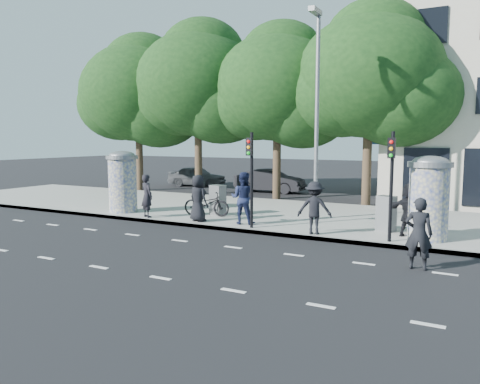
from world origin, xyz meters
The scene contains 25 objects.
ground centered at (0.00, 0.00, 0.00)m, with size 120.00×120.00×0.00m, color black.
sidewalk centered at (0.00, 7.50, 0.07)m, with size 40.00×8.00×0.15m, color gray.
curb centered at (0.00, 3.55, 0.07)m, with size 40.00×0.10×0.16m, color slate.
lane_dash_near centered at (0.00, -2.20, 0.00)m, with size 32.00×0.12×0.01m, color silver.
lane_dash_far centered at (0.00, 1.40, 0.00)m, with size 32.00×0.12×0.01m, color silver.
ad_column_left centered at (-7.20, 4.50, 1.54)m, with size 1.36×1.36×2.65m.
ad_column_right centered at (5.20, 4.70, 1.54)m, with size 1.36×1.36×2.65m.
traffic_pole_near centered at (-0.60, 3.79, 2.23)m, with size 0.22×0.31×3.40m.
traffic_pole_far centered at (4.20, 3.79, 2.23)m, with size 0.22×0.31×3.40m.
street_lamp centered at (0.80, 6.63, 4.79)m, with size 0.25×0.93×8.00m.
tree_far_left centered at (-13.00, 12.50, 6.19)m, with size 7.20×7.20×9.26m.
tree_mid_left centered at (-8.50, 12.50, 6.50)m, with size 7.20×7.20×9.57m.
tree_near_left centered at (-3.50, 12.70, 6.06)m, with size 6.80×6.80×8.97m.
tree_center centered at (1.50, 12.30, 6.31)m, with size 7.00×7.00×9.30m.
ped_a centered at (-2.99, 4.03, 1.05)m, with size 0.88×0.57×1.80m, color black.
ped_b centered at (-5.35, 3.85, 1.02)m, with size 0.64×0.42×1.75m, color black.
ped_c centered at (-1.22, 4.37, 1.13)m, with size 0.95×0.74×1.95m, color #192040.
ped_d centered at (1.75, 3.85, 1.03)m, with size 1.14×0.66×1.77m, color black.
ped_f centered at (4.62, 4.85, 1.03)m, with size 1.64×0.59×1.77m, color black.
man_road centered at (5.33, 1.53, 0.93)m, with size 0.68×0.45×1.86m, color black.
bicycle centered at (-3.39, 5.26, 0.67)m, with size 1.96×0.68×1.03m, color black.
cabinet_left centered at (-3.11, 5.69, 0.78)m, with size 0.60×0.44×1.26m, color slate.
cabinet_right centered at (3.78, 5.48, 0.76)m, with size 0.59×0.43×1.22m, color slate.
car_left centered at (-11.28, 16.57, 0.69)m, with size 4.05×1.63×1.38m, color #4D5054.
car_mid centered at (-5.17, 15.46, 0.71)m, with size 4.34×1.51×1.43m, color black.
Camera 1 is at (6.82, -10.92, 3.34)m, focal length 35.00 mm.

